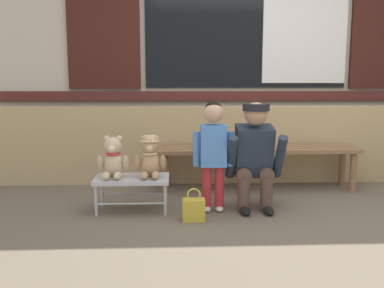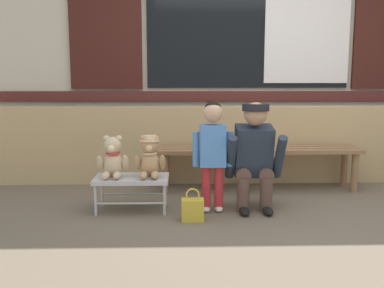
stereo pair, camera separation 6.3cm
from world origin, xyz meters
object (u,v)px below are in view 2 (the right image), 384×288
Objects in this scene: wooden_bench_long at (258,154)px; small_display_bench at (132,181)px; handbag_on_ground at (193,209)px; teddy_bear_plain at (113,158)px; adult_crouching at (255,156)px; child_standing at (213,144)px; teddy_bear_with_hat at (150,157)px.

wooden_bench_long reaches higher than small_display_bench.
small_display_bench is 2.35× the size of handbag_on_ground.
teddy_bear_plain is at bearing 179.49° from small_display_bench.
wooden_bench_long is 2.21× the size of adult_crouching.
teddy_bear_plain is 0.38× the size of child_standing.
teddy_bear_plain is 1.00× the size of teddy_bear_with_hat.
teddy_bear_with_hat reaches higher than small_display_bench.
teddy_bear_with_hat is 0.56m from child_standing.
child_standing is 0.59m from handbag_on_ground.
wooden_bench_long is 0.94m from child_standing.
wooden_bench_long is 1.26m from handbag_on_ground.
teddy_bear_plain is 1.34× the size of handbag_on_ground.
wooden_bench_long is 2.19× the size of child_standing.
wooden_bench_long is 5.78× the size of teddy_bear_plain.
wooden_bench_long is 3.28× the size of small_display_bench.
adult_crouching is (1.24, 0.01, 0.02)m from teddy_bear_plain.
wooden_bench_long is 5.78× the size of teddy_bear_with_hat.
small_display_bench is 1.76× the size of teddy_bear_plain.
small_display_bench is 0.63m from handbag_on_ground.
small_display_bench is at bearing -150.64° from wooden_bench_long.
adult_crouching is at bearing 0.35° from teddy_bear_plain.
adult_crouching is at bearing 8.28° from child_standing.
teddy_bear_plain is 0.83m from handbag_on_ground.
teddy_bear_plain is at bearing -179.87° from teddy_bear_with_hat.
child_standing reaches higher than adult_crouching.
teddy_bear_with_hat is (0.16, 0.00, 0.21)m from small_display_bench.
adult_crouching reaches higher than wooden_bench_long.
child_standing is at bearing -125.88° from wooden_bench_long.
adult_crouching is at bearing 0.43° from teddy_bear_with_hat.
small_display_bench is 1.76× the size of teddy_bear_with_hat.
child_standing is (0.70, -0.05, 0.33)m from small_display_bench.
adult_crouching is at bearing 29.08° from handbag_on_ground.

